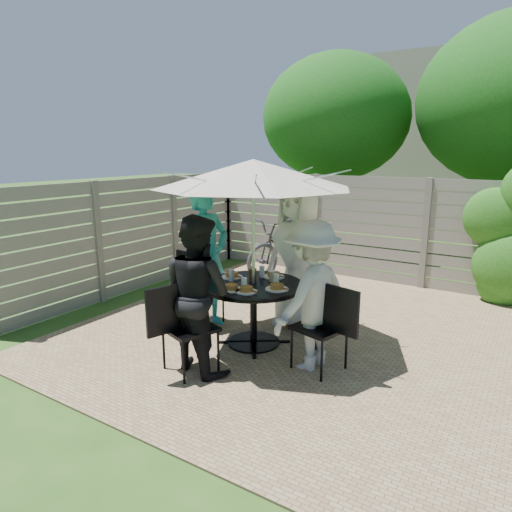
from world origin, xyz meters
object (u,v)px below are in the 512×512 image
Objects in this scene: person_right at (311,296)px; plate_extra at (246,290)px; glass_back at (262,272)px; person_front at (198,294)px; glass_left at (231,275)px; umbrella at (253,174)px; glass_front at (244,284)px; plate_left at (232,276)px; chair_back at (303,305)px; syrup_jug at (253,275)px; person_left at (206,258)px; chair_front at (189,346)px; coffee_cup at (272,276)px; chair_right at (320,345)px; plate_back at (274,275)px; bicycle at (291,247)px; plate_right at (277,288)px; glass_right at (276,280)px; chair_left at (201,303)px; plate_front at (231,288)px; person_back at (298,256)px; patio_table at (253,302)px.

person_right reaches higher than plate_extra.
person_front is at bearing -95.47° from glass_back.
person_front is 1.09m from glass_back.
glass_left is at bearing -70.30° from person_front.
umbrella is 1.22m from glass_front.
person_front is 6.39× the size of plate_left.
plate_extra is at bearing -65.22° from person_right.
syrup_jug is (-0.23, -0.89, 0.59)m from chair_back.
person_left is 1.42m from chair_front.
glass_back is 1.17× the size of coffee_cup.
chair_right is at bearing -11.02° from plate_left.
chair_front is 7.07× the size of glass_back.
plate_back is 2.95m from bicycle.
plate_extra is at bearing -39.24° from glass_front.
glass_right reaches higher than plate_right.
umbrella reaches higher than plate_right.
chair_left reaches higher than chair_back.
plate_front is at bearing -66.55° from person_right.
umbrella is 1.41× the size of person_left.
chair_left is (-1.11, -0.63, -0.67)m from person_back.
chair_left is at bearing -174.14° from glass_back.
chair_right is at bearing -11.03° from patio_table.
plate_extra is 0.48m from glass_left.
patio_table is 0.82× the size of person_front.
person_right reaches higher than glass_front.
glass_right is 0.88× the size of syrup_jug.
plate_left reaches higher than patio_table.
glass_back is 0.21m from coffee_cup.
person_right reaches higher than glass_left.
plate_left is 3.08m from bicycle.
person_right is 13.33× the size of coffee_cup.
chair_left is 6.88× the size of glass_back.
plate_left is 0.53m from glass_front.
person_right reaches higher than plate_front.
chair_back reaches higher than plate_right.
person_left is at bearing -65.72° from bicycle.
person_left is at bearing -171.27° from glass_back.
person_left is at bearing 169.03° from plate_left.
person_back is 0.50m from plate_back.
chair_front reaches higher than coffee_cup.
glass_front is 0.07× the size of bicycle.
glass_left is (-1.22, 0.13, 0.54)m from chair_right.
chair_right reaches higher than glass_left.
plate_back reaches higher than patio_table.
glass_right is (-0.54, 0.21, 0.04)m from person_right.
umbrella reaches higher than glass_left.
bicycle reaches higher than syrup_jug.
person_back reaches higher than glass_left.
chair_back is 1.88m from person_front.
plate_back is at bearing -47.88° from bicycle.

